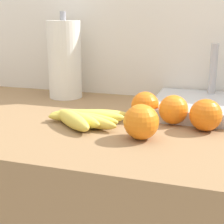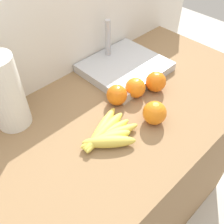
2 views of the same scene
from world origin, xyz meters
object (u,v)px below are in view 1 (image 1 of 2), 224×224
Objects in this scene: orange_front at (145,106)px; orange_far_right at (206,115)px; paper_towel_roll at (65,60)px; sink_basin at (210,106)px; orange_right at (141,122)px; orange_back_left at (173,110)px; banana_bunch at (82,118)px.

orange_front is 0.96× the size of orange_far_right.
sink_basin is at bearing -6.64° from paper_towel_roll.
orange_right reaches higher than orange_back_left.
paper_towel_roll is (-0.49, 0.23, 0.09)m from orange_far_right.
orange_right is at bearing -117.29° from sink_basin.
banana_bunch is at bearing -145.90° from orange_front.
orange_front is 0.38m from paper_towel_roll.
orange_far_right is at bearing -25.33° from paper_towel_roll.
banana_bunch is 0.39m from sink_basin.
orange_far_right is 0.97× the size of orange_right.
orange_front and orange_back_left have the same top height.
orange_back_left is (-0.08, 0.03, -0.00)m from orange_far_right.
orange_back_left is at bearing 159.05° from orange_far_right.
orange_front is 0.17m from orange_far_right.
sink_basin is at bearing 57.89° from orange_back_left.
orange_far_right reaches higher than orange_back_left.
orange_back_left is 0.17m from sink_basin.
sink_basin is at bearing 35.83° from orange_front.
paper_towel_roll is at bearing 135.92° from orange_right.
orange_front is (0.15, 0.10, 0.02)m from banana_bunch.
orange_right is (-0.14, -0.11, 0.00)m from orange_far_right.
orange_back_left is at bearing 19.45° from banana_bunch.
orange_far_right is at bearing 37.52° from orange_right.
orange_far_right is 0.18m from sink_basin.
orange_far_right is 0.09m from orange_back_left.
orange_right is 0.28× the size of paper_towel_roll.
orange_right is at bearing -111.90° from orange_back_left.
orange_far_right is (0.31, 0.05, 0.02)m from banana_bunch.
orange_front is 0.08m from orange_back_left.
banana_bunch is at bearing -57.69° from paper_towel_roll.
orange_front is 0.24× the size of sink_basin.
paper_towel_roll is 0.51m from sink_basin.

